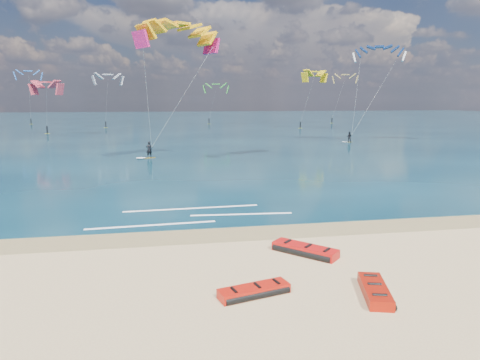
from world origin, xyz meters
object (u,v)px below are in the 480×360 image
packed_kite_left (254,295)px  kitesurfer_far (366,86)px  packed_kite_right (375,296)px  packed_kite_mid (305,254)px  kitesurfer_main (164,84)px

packed_kite_left → kitesurfer_far: size_ratio=0.17×
packed_kite_right → packed_kite_mid: bearing=30.2°
kitesurfer_main → kitesurfer_far: kitesurfer_main is taller
packed_kite_right → kitesurfer_main: 34.36m
packed_kite_left → kitesurfer_main: bearing=80.3°
packed_kite_right → packed_kite_left: bearing=95.5°
packed_kite_left → kitesurfer_far: 53.63m
packed_kite_left → kitesurfer_main: size_ratio=0.17×
packed_kite_left → packed_kite_right: bearing=-25.0°
packed_kite_right → kitesurfer_far: (22.09, 46.88, 8.21)m
packed_kite_mid → packed_kite_left: bearing=-84.8°
packed_kite_mid → kitesurfer_main: 30.24m
kitesurfer_main → packed_kite_left: bearing=-114.7°
packed_kite_mid → kitesurfer_main: bearing=146.8°
packed_kite_left → packed_kite_mid: (2.90, 3.41, 0.00)m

